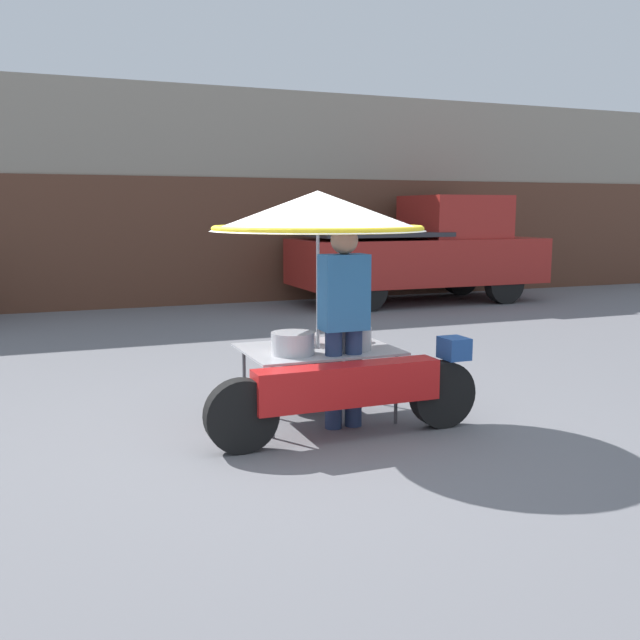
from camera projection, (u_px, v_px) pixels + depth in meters
name	position (u px, v px, depth m)	size (l,w,h in m)	color
ground_plane	(307.00, 430.00, 5.84)	(36.00, 36.00, 0.00)	slate
shopfront_building	(143.00, 198.00, 13.93)	(28.00, 2.06, 4.07)	gray
vendor_motorcycle_cart	(322.00, 247.00, 5.91)	(2.27, 1.81, 1.94)	black
vendor_person	(344.00, 316.00, 5.79)	(0.38, 0.22, 1.66)	navy
pickup_truck	(424.00, 252.00, 13.84)	(4.90, 1.82, 2.06)	black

